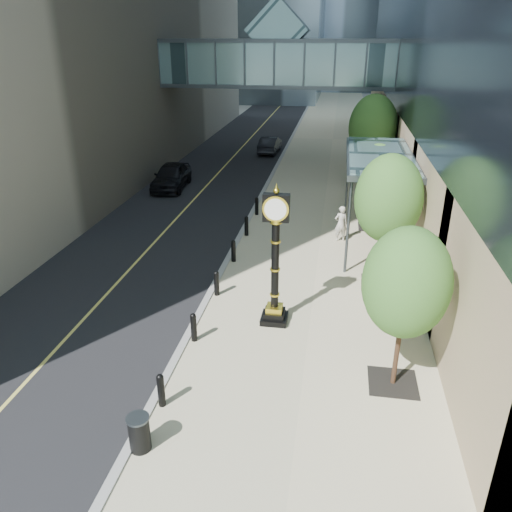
# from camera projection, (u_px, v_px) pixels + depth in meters

# --- Properties ---
(ground) EXTENTS (320.00, 320.00, 0.00)m
(ground) POSITION_uv_depth(u_px,v_px,m) (254.00, 446.00, 12.36)
(ground) COLOR gray
(ground) RESTS_ON ground
(road) EXTENTS (8.00, 180.00, 0.02)m
(road) POSITION_uv_depth(u_px,v_px,m) (251.00, 137.00, 49.45)
(road) COLOR black
(road) RESTS_ON ground
(sidewalk) EXTENTS (8.00, 180.00, 0.06)m
(sidewalk) POSITION_uv_depth(u_px,v_px,m) (333.00, 140.00, 48.26)
(sidewalk) COLOR #B3AB89
(sidewalk) RESTS_ON ground
(curb) EXTENTS (0.25, 180.00, 0.07)m
(curb) POSITION_uv_depth(u_px,v_px,m) (291.00, 138.00, 48.85)
(curb) COLOR gray
(curb) RESTS_ON ground
(skywalk) EXTENTS (17.00, 4.20, 5.80)m
(skywalk) POSITION_uv_depth(u_px,v_px,m) (278.00, 60.00, 34.91)
(skywalk) COLOR slate
(skywalk) RESTS_ON ground
(entrance_canopy) EXTENTS (3.00, 8.00, 4.38)m
(entrance_canopy) POSITION_uv_depth(u_px,v_px,m) (380.00, 157.00, 22.76)
(entrance_canopy) COLOR #383F44
(entrance_canopy) RESTS_ON ground
(bollard_row) EXTENTS (0.20, 16.20, 0.90)m
(bollard_row) POSITION_uv_depth(u_px,v_px,m) (226.00, 267.00, 20.66)
(bollard_row) COLOR black
(bollard_row) RESTS_ON sidewalk
(street_trees) EXTENTS (2.95, 28.35, 6.07)m
(street_trees) POSITION_uv_depth(u_px,v_px,m) (378.00, 157.00, 25.42)
(street_trees) COLOR black
(street_trees) RESTS_ON sidewalk
(street_clock) EXTENTS (0.91, 0.91, 4.86)m
(street_clock) POSITION_uv_depth(u_px,v_px,m) (275.00, 267.00, 16.79)
(street_clock) COLOR black
(street_clock) RESTS_ON sidewalk
(trash_bin) EXTENTS (0.52, 0.52, 0.90)m
(trash_bin) POSITION_uv_depth(u_px,v_px,m) (139.00, 434.00, 12.03)
(trash_bin) COLOR black
(trash_bin) RESTS_ON sidewalk
(pedestrian) EXTENTS (0.76, 0.63, 1.78)m
(pedestrian) POSITION_uv_depth(u_px,v_px,m) (341.00, 224.00, 24.16)
(pedestrian) COLOR #BAB7AA
(pedestrian) RESTS_ON sidewalk
(car_near) EXTENTS (2.22, 4.90, 1.63)m
(car_near) POSITION_uv_depth(u_px,v_px,m) (171.00, 176.00, 32.73)
(car_near) COLOR black
(car_near) RESTS_ON road
(car_far) EXTENTS (1.61, 4.17, 1.36)m
(car_far) POSITION_uv_depth(u_px,v_px,m) (270.00, 145.00, 42.73)
(car_far) COLOR #222227
(car_far) RESTS_ON road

